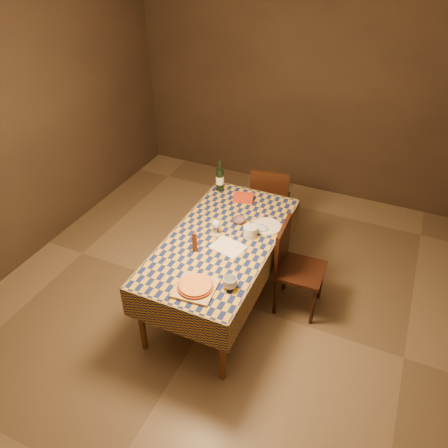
{
  "coord_description": "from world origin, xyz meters",
  "views": [
    {
      "loc": [
        1.3,
        -2.85,
        3.2
      ],
      "look_at": [
        0.0,
        0.05,
        0.9
      ],
      "focal_mm": 35.0,
      "sensor_mm": 36.0,
      "label": 1
    }
  ],
  "objects_px": {
    "wine_bottle": "(220,179)",
    "chair_right": "(293,263)",
    "dining_table": "(222,245)",
    "bowl": "(239,220)",
    "pizza": "(195,286)",
    "chair_far": "(269,199)",
    "cutting_board": "(196,288)",
    "white_plate": "(267,226)"
  },
  "relations": [
    {
      "from": "dining_table",
      "to": "wine_bottle",
      "type": "xyz_separation_m",
      "value": [
        -0.37,
        0.77,
        0.2
      ]
    },
    {
      "from": "chair_right",
      "to": "chair_far",
      "type": "bearing_deg",
      "value": 120.55
    },
    {
      "from": "white_plate",
      "to": "cutting_board",
      "type": "bearing_deg",
      "value": -103.06
    },
    {
      "from": "dining_table",
      "to": "white_plate",
      "type": "xyz_separation_m",
      "value": [
        0.31,
        0.33,
        0.08
      ]
    },
    {
      "from": "bowl",
      "to": "chair_far",
      "type": "relative_size",
      "value": 0.14
    },
    {
      "from": "chair_far",
      "to": "chair_right",
      "type": "bearing_deg",
      "value": -59.45
    },
    {
      "from": "white_plate",
      "to": "chair_far",
      "type": "relative_size",
      "value": 0.3
    },
    {
      "from": "dining_table",
      "to": "chair_far",
      "type": "distance_m",
      "value": 1.2
    },
    {
      "from": "dining_table",
      "to": "bowl",
      "type": "bearing_deg",
      "value": 81.49
    },
    {
      "from": "cutting_board",
      "to": "wine_bottle",
      "type": "xyz_separation_m",
      "value": [
        -0.45,
        1.44,
        0.12
      ]
    },
    {
      "from": "white_plate",
      "to": "chair_right",
      "type": "relative_size",
      "value": 0.3
    },
    {
      "from": "chair_far",
      "to": "dining_table",
      "type": "bearing_deg",
      "value": -92.88
    },
    {
      "from": "bowl",
      "to": "chair_far",
      "type": "bearing_deg",
      "value": 89.05
    },
    {
      "from": "pizza",
      "to": "wine_bottle",
      "type": "height_order",
      "value": "wine_bottle"
    },
    {
      "from": "dining_table",
      "to": "cutting_board",
      "type": "bearing_deg",
      "value": -83.32
    },
    {
      "from": "dining_table",
      "to": "pizza",
      "type": "height_order",
      "value": "pizza"
    },
    {
      "from": "pizza",
      "to": "chair_far",
      "type": "bearing_deg",
      "value": 90.6
    },
    {
      "from": "bowl",
      "to": "wine_bottle",
      "type": "height_order",
      "value": "wine_bottle"
    },
    {
      "from": "dining_table",
      "to": "pizza",
      "type": "distance_m",
      "value": 0.69
    },
    {
      "from": "wine_bottle",
      "to": "white_plate",
      "type": "relative_size",
      "value": 1.24
    },
    {
      "from": "chair_far",
      "to": "pizza",
      "type": "bearing_deg",
      "value": -89.4
    },
    {
      "from": "white_plate",
      "to": "chair_right",
      "type": "height_order",
      "value": "chair_right"
    },
    {
      "from": "dining_table",
      "to": "chair_far",
      "type": "relative_size",
      "value": 1.98
    },
    {
      "from": "dining_table",
      "to": "chair_right",
      "type": "distance_m",
      "value": 0.69
    },
    {
      "from": "wine_bottle",
      "to": "chair_right",
      "type": "relative_size",
      "value": 0.36
    },
    {
      "from": "wine_bottle",
      "to": "chair_right",
      "type": "distance_m",
      "value": 1.2
    },
    {
      "from": "dining_table",
      "to": "chair_right",
      "type": "height_order",
      "value": "chair_right"
    },
    {
      "from": "dining_table",
      "to": "wine_bottle",
      "type": "bearing_deg",
      "value": 115.71
    },
    {
      "from": "dining_table",
      "to": "bowl",
      "type": "distance_m",
      "value": 0.32
    },
    {
      "from": "pizza",
      "to": "chair_right",
      "type": "height_order",
      "value": "chair_right"
    },
    {
      "from": "cutting_board",
      "to": "bowl",
      "type": "bearing_deg",
      "value": 92.0
    },
    {
      "from": "bowl",
      "to": "white_plate",
      "type": "bearing_deg",
      "value": 6.85
    },
    {
      "from": "dining_table",
      "to": "wine_bottle",
      "type": "height_order",
      "value": "wine_bottle"
    },
    {
      "from": "wine_bottle",
      "to": "chair_far",
      "type": "xyz_separation_m",
      "value": [
        0.43,
        0.41,
        -0.37
      ]
    },
    {
      "from": "cutting_board",
      "to": "chair_far",
      "type": "xyz_separation_m",
      "value": [
        -0.02,
        1.86,
        -0.26
      ]
    },
    {
      "from": "pizza",
      "to": "chair_far",
      "type": "height_order",
      "value": "chair_far"
    },
    {
      "from": "dining_table",
      "to": "pizza",
      "type": "bearing_deg",
      "value": -83.32
    },
    {
      "from": "dining_table",
      "to": "cutting_board",
      "type": "height_order",
      "value": "cutting_board"
    },
    {
      "from": "cutting_board",
      "to": "chair_right",
      "type": "bearing_deg",
      "value": 58.61
    },
    {
      "from": "wine_bottle",
      "to": "white_plate",
      "type": "bearing_deg",
      "value": -32.62
    },
    {
      "from": "bowl",
      "to": "white_plate",
      "type": "height_order",
      "value": "bowl"
    },
    {
      "from": "white_plate",
      "to": "chair_right",
      "type": "bearing_deg",
      "value": -19.26
    }
  ]
}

